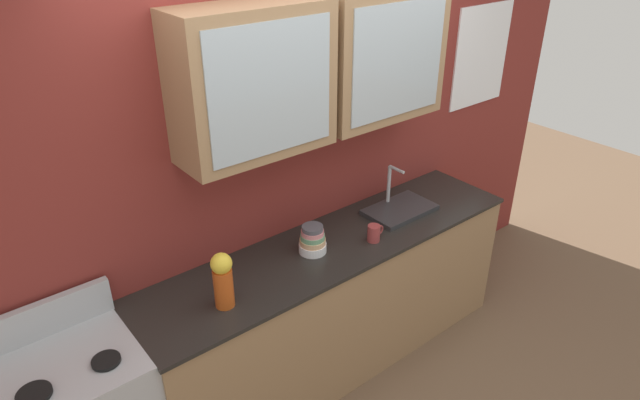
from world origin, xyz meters
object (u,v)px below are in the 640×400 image
vase (223,279)px  cup_near_sink (374,233)px  bowl_stack (313,240)px  sink_faucet (399,208)px

vase → cup_near_sink: (0.99, -0.03, -0.11)m
vase → cup_near_sink: vase is taller
vase → cup_near_sink: 1.00m
bowl_stack → vase: vase is taller
bowl_stack → vase: size_ratio=0.55×
bowl_stack → cup_near_sink: bowl_stack is taller
sink_faucet → bowl_stack: 0.73m
vase → sink_faucet: bearing=4.9°
bowl_stack → vase: bearing=-170.8°
sink_faucet → cup_near_sink: size_ratio=3.98×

